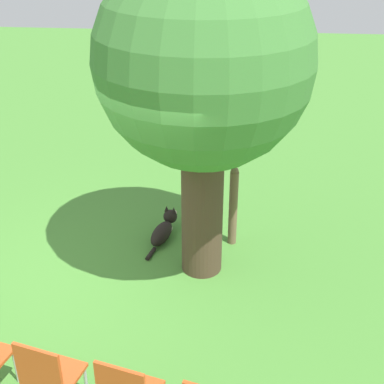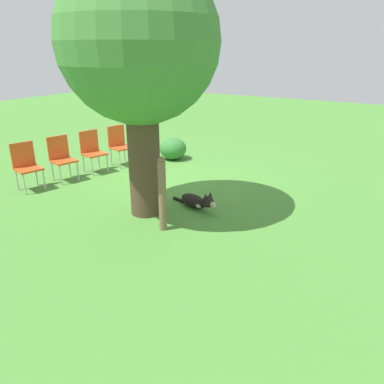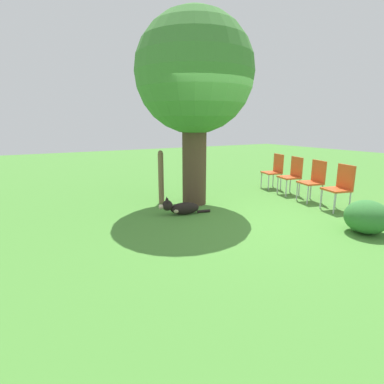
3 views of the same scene
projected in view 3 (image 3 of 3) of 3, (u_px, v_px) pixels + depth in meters
The scene contains 9 objects.
ground_plane at pixel (242, 215), 5.71m from camera, with size 30.00×30.00×0.00m, color #478433.
oak_tree at pixel (194, 76), 5.94m from camera, with size 2.37×2.37×3.86m.
dog at pixel (181, 208), 5.69m from camera, with size 0.99×0.38×0.36m.
fence_post at pixel (161, 177), 6.41m from camera, with size 0.12×0.12×1.15m.
red_chair_0 at pixel (340, 185), 5.92m from camera, with size 0.52×0.53×0.91m.
red_chair_1 at pixel (314, 179), 6.60m from camera, with size 0.52×0.53×0.91m.
red_chair_2 at pixel (292, 173), 7.28m from camera, with size 0.52×0.53×0.91m.
red_chair_3 at pixel (274, 169), 7.96m from camera, with size 0.52×0.53×0.91m.
low_shrub at pixel (367, 217), 4.71m from camera, with size 0.66×0.66×0.53m.
Camera 3 is at (-3.56, -4.26, 1.70)m, focal length 28.00 mm.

